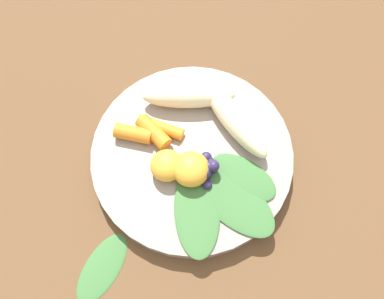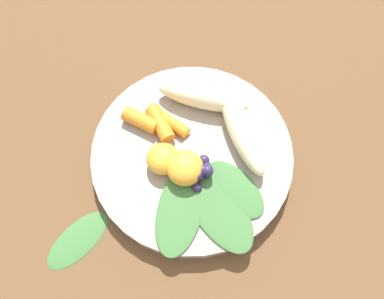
{
  "view_description": "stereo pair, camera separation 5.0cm",
  "coord_description": "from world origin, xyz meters",
  "views": [
    {
      "loc": [
        -0.03,
        -0.19,
        0.5
      ],
      "look_at": [
        0.0,
        0.0,
        0.03
      ],
      "focal_mm": 37.16,
      "sensor_mm": 36.0,
      "label": 1
    },
    {
      "loc": [
        0.02,
        -0.19,
        0.5
      ],
      "look_at": [
        0.0,
        0.0,
        0.03
      ],
      "focal_mm": 37.16,
      "sensor_mm": 36.0,
      "label": 2
    }
  ],
  "objects": [
    {
      "name": "ground_plane",
      "position": [
        0.0,
        0.0,
        0.0
      ],
      "size": [
        2.4,
        2.4,
        0.0
      ],
      "primitive_type": "plane",
      "color": "brown"
    },
    {
      "name": "bowl",
      "position": [
        0.0,
        0.0,
        0.01
      ],
      "size": [
        0.26,
        0.26,
        0.02
      ],
      "primitive_type": "cylinder",
      "color": "gray",
      "rests_on": "ground_plane"
    },
    {
      "name": "banana_peeled_left",
      "position": [
        0.01,
        0.07,
        0.04
      ],
      "size": [
        0.13,
        0.05,
        0.03
      ],
      "primitive_type": "ellipsoid",
      "rotation": [
        0.0,
        0.0,
        2.98
      ],
      "color": "beige",
      "rests_on": "bowl"
    },
    {
      "name": "banana_peeled_right",
      "position": [
        0.06,
        0.03,
        0.04
      ],
      "size": [
        0.08,
        0.12,
        0.03
      ],
      "primitive_type": "ellipsoid",
      "rotation": [
        0.0,
        0.0,
        2.0
      ],
      "color": "beige",
      "rests_on": "bowl"
    },
    {
      "name": "orange_segment_near",
      "position": [
        -0.01,
        -0.03,
        0.04
      ],
      "size": [
        0.05,
        0.05,
        0.03
      ],
      "primitive_type": "ellipsoid",
      "color": "#F4A833",
      "rests_on": "bowl"
    },
    {
      "name": "orange_segment_far",
      "position": [
        -0.03,
        -0.02,
        0.04
      ],
      "size": [
        0.04,
        0.04,
        0.03
      ],
      "primitive_type": "ellipsoid",
      "color": "#F4A833",
      "rests_on": "bowl"
    },
    {
      "name": "carrot_front",
      "position": [
        -0.03,
        0.04,
        0.03
      ],
      "size": [
        0.06,
        0.05,
        0.02
      ],
      "primitive_type": "cylinder",
      "rotation": [
        0.0,
        1.57,
        2.59
      ],
      "color": "orange",
      "rests_on": "bowl"
    },
    {
      "name": "carrot_mid_left",
      "position": [
        -0.04,
        0.03,
        0.03
      ],
      "size": [
        0.04,
        0.05,
        0.02
      ],
      "primitive_type": "cylinder",
      "rotation": [
        0.0,
        1.57,
        2.14
      ],
      "color": "orange",
      "rests_on": "bowl"
    },
    {
      "name": "carrot_mid_right",
      "position": [
        -0.07,
        0.04,
        0.03
      ],
      "size": [
        0.05,
        0.04,
        0.02
      ],
      "primitive_type": "cylinder",
      "rotation": [
        0.0,
        1.57,
        2.75
      ],
      "color": "orange",
      "rests_on": "bowl"
    },
    {
      "name": "blueberry_pile",
      "position": [
        0.01,
        -0.03,
        0.04
      ],
      "size": [
        0.03,
        0.05,
        0.03
      ],
      "color": "#2D234C",
      "rests_on": "bowl"
    },
    {
      "name": "coconut_shred_patch",
      "position": [
        0.01,
        -0.0,
        0.03
      ],
      "size": [
        0.05,
        0.05,
        0.0
      ],
      "primitive_type": "cylinder",
      "color": "white",
      "rests_on": "bowl"
    },
    {
      "name": "kale_leaf_left",
      "position": [
        -0.01,
        -0.07,
        0.03
      ],
      "size": [
        0.07,
        0.13,
        0.0
      ],
      "primitive_type": "ellipsoid",
      "rotation": [
        0.0,
        0.0,
        4.57
      ],
      "color": "#3D7038",
      "rests_on": "bowl"
    },
    {
      "name": "kale_leaf_right",
      "position": [
        0.03,
        -0.06,
        0.03
      ],
      "size": [
        0.13,
        0.15,
        0.0
      ],
      "primitive_type": "ellipsoid",
      "rotation": [
        0.0,
        0.0,
        5.34
      ],
      "color": "#3D7038",
      "rests_on": "bowl"
    },
    {
      "name": "kale_leaf_rear",
      "position": [
        0.06,
        -0.04,
        0.03
      ],
      "size": [
        0.1,
        0.1,
        0.0
      ],
      "primitive_type": "ellipsoid",
      "rotation": [
        0.0,
        0.0,
        5.54
      ],
      "color": "#3D7038",
      "rests_on": "bowl"
    },
    {
      "name": "kale_leaf_stray",
      "position": [
        -0.13,
        -0.12,
        0.0
      ],
      "size": [
        0.09,
        0.1,
        0.01
      ],
      "primitive_type": "ellipsoid",
      "rotation": [
        0.0,
        0.0,
        4.03
      ],
      "color": "#3D7038",
      "rests_on": "ground_plane"
    }
  ]
}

